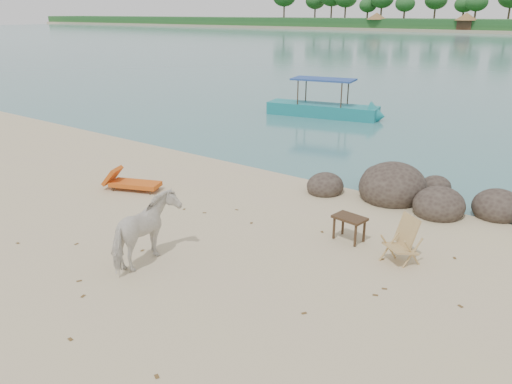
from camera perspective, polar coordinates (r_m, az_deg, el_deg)
boulders at (r=14.05m, az=17.45°, el=-0.20°), size 6.28×2.93×1.35m
cow at (r=10.23m, az=-12.47°, el=-4.57°), size 1.11×1.79×1.40m
side_table at (r=11.32m, az=10.57°, el=-4.28°), size 0.76×0.55×0.57m
lounge_chair at (r=14.68m, az=-13.64°, el=1.10°), size 1.88×1.25×0.53m
deck_chair at (r=10.52m, az=16.24°, el=-5.63°), size 0.86×0.87×0.93m
boat_near at (r=25.13m, az=7.70°, el=12.04°), size 6.29×2.62×2.99m
dead_leaves at (r=10.36m, az=-2.81°, el=-8.04°), size 8.70×6.54×0.00m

